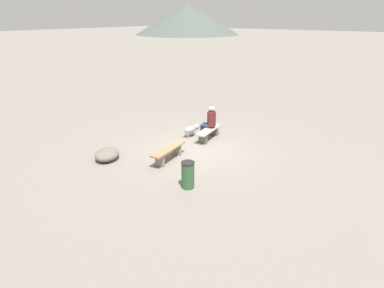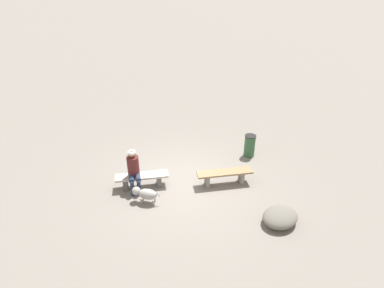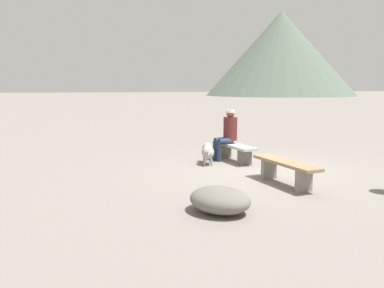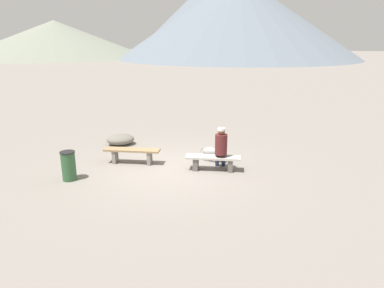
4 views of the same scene
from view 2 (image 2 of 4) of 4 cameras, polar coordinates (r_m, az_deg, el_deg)
ground at (r=9.90m, az=-1.51°, el=-7.03°), size 210.00×210.00×0.06m
bench_left at (r=9.63m, az=6.00°, el=-5.69°), size 1.75×0.60×0.46m
bench_right at (r=9.61m, az=-9.16°, el=-6.29°), size 1.63×0.60×0.43m
seated_person at (r=9.31m, az=-10.71°, el=-4.42°), size 0.42×0.63×1.29m
dog at (r=8.98m, az=-8.62°, el=-9.00°), size 0.81×0.43×0.48m
trash_bin at (r=11.19m, az=10.54°, el=-0.30°), size 0.40×0.40×0.81m
boulder at (r=8.64m, az=15.89°, el=-12.80°), size 1.26×1.19×0.39m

